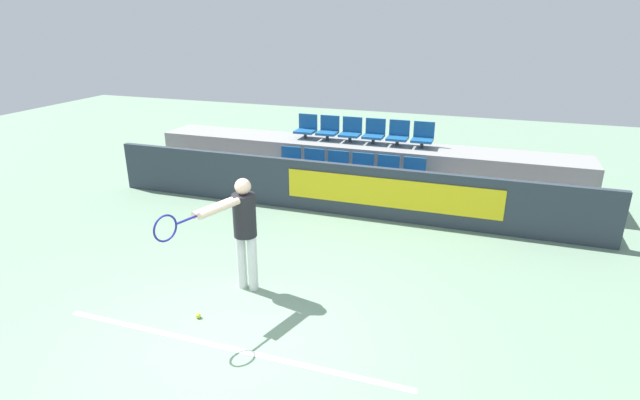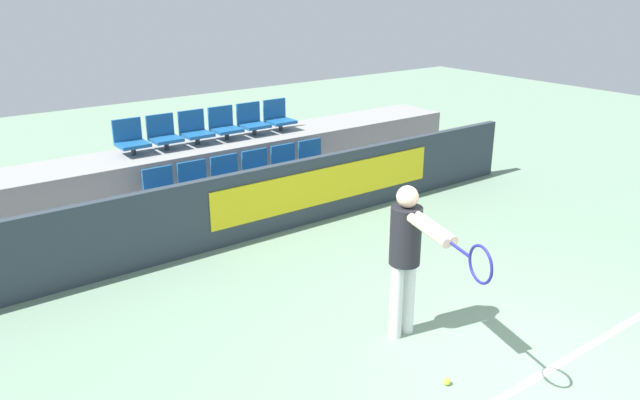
% 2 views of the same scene
% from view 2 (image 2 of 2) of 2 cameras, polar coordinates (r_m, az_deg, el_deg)
% --- Properties ---
extents(ground_plane, '(30.00, 30.00, 0.00)m').
position_cam_2_polar(ground_plane, '(6.26, 17.44, -15.00)').
color(ground_plane, gray).
extents(court_baseline, '(4.39, 0.08, 0.01)m').
position_cam_2_polar(court_baseline, '(6.20, 18.55, -15.50)').
color(court_baseline, white).
rests_on(court_baseline, ground).
extents(barrier_wall, '(9.60, 0.14, 0.99)m').
position_cam_2_polar(barrier_wall, '(8.84, -4.44, 0.03)').
color(barrier_wall, '#2D3842').
rests_on(barrier_wall, ground).
extents(bleacher_tier_front, '(9.20, 1.03, 0.50)m').
position_cam_2_polar(bleacher_tier_front, '(9.40, -6.50, -0.44)').
color(bleacher_tier_front, gray).
rests_on(bleacher_tier_front, ground).
extents(bleacher_tier_middle, '(9.20, 1.03, 1.00)m').
position_cam_2_polar(bleacher_tier_middle, '(10.18, -9.50, 2.49)').
color(bleacher_tier_middle, gray).
rests_on(bleacher_tier_middle, ground).
extents(stadium_chair_0, '(0.43, 0.41, 0.51)m').
position_cam_2_polar(stadium_chair_0, '(8.82, -14.27, 0.94)').
color(stadium_chair_0, '#333333').
rests_on(stadium_chair_0, bleacher_tier_front).
extents(stadium_chair_1, '(0.43, 0.41, 0.51)m').
position_cam_2_polar(stadium_chair_1, '(9.01, -11.25, 1.59)').
color(stadium_chair_1, '#333333').
rests_on(stadium_chair_1, bleacher_tier_front).
extents(stadium_chair_2, '(0.43, 0.41, 0.51)m').
position_cam_2_polar(stadium_chair_2, '(9.23, -8.37, 2.20)').
color(stadium_chair_2, '#333333').
rests_on(stadium_chair_2, bleacher_tier_front).
extents(stadium_chair_3, '(0.43, 0.41, 0.51)m').
position_cam_2_polar(stadium_chair_3, '(9.47, -5.63, 2.77)').
color(stadium_chair_3, '#333333').
rests_on(stadium_chair_3, bleacher_tier_front).
extents(stadium_chair_4, '(0.43, 0.41, 0.51)m').
position_cam_2_polar(stadium_chair_4, '(9.73, -3.03, 3.31)').
color(stadium_chair_4, '#333333').
rests_on(stadium_chair_4, bleacher_tier_front).
extents(stadium_chair_5, '(0.43, 0.41, 0.51)m').
position_cam_2_polar(stadium_chair_5, '(10.02, -0.57, 3.81)').
color(stadium_chair_5, '#333333').
rests_on(stadium_chair_5, bleacher_tier_front).
extents(stadium_chair_6, '(0.43, 0.41, 0.51)m').
position_cam_2_polar(stadium_chair_6, '(9.61, -16.93, 5.34)').
color(stadium_chair_6, '#333333').
rests_on(stadium_chair_6, bleacher_tier_middle).
extents(stadium_chair_7, '(0.43, 0.41, 0.51)m').
position_cam_2_polar(stadium_chair_7, '(9.79, -14.10, 5.86)').
color(stadium_chair_7, '#333333').
rests_on(stadium_chair_7, bleacher_tier_middle).
extents(stadium_chair_8, '(0.43, 0.41, 0.51)m').
position_cam_2_polar(stadium_chair_8, '(9.99, -11.37, 6.34)').
color(stadium_chair_8, '#333333').
rests_on(stadium_chair_8, bleacher_tier_middle).
extents(stadium_chair_9, '(0.43, 0.41, 0.51)m').
position_cam_2_polar(stadium_chair_9, '(10.21, -8.75, 6.79)').
color(stadium_chair_9, '#333333').
rests_on(stadium_chair_9, bleacher_tier_middle).
extents(stadium_chair_10, '(0.43, 0.41, 0.51)m').
position_cam_2_polar(stadium_chair_10, '(10.46, -6.24, 7.21)').
color(stadium_chair_10, '#333333').
rests_on(stadium_chair_10, bleacher_tier_middle).
extents(stadium_chair_11, '(0.43, 0.41, 0.51)m').
position_cam_2_polar(stadium_chair_11, '(10.72, -3.85, 7.59)').
color(stadium_chair_11, '#333333').
rests_on(stadium_chair_11, bleacher_tier_middle).
extents(tennis_player, '(0.57, 1.51, 1.61)m').
position_cam_2_polar(tennis_player, '(6.11, 8.12, -4.45)').
color(tennis_player, silver).
rests_on(tennis_player, ground).
extents(tennis_ball, '(0.07, 0.07, 0.07)m').
position_cam_2_polar(tennis_ball, '(5.96, 11.53, -15.96)').
color(tennis_ball, '#CCDB33').
rests_on(tennis_ball, ground).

